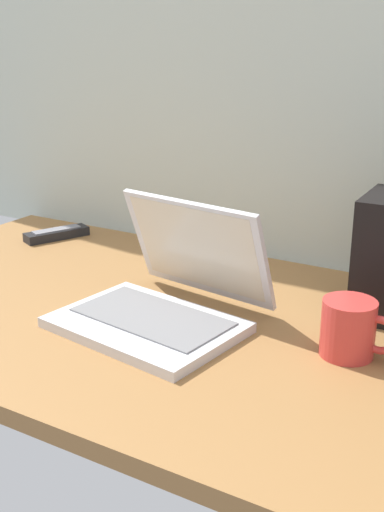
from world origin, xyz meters
TOP-DOWN VIEW (x-y plane):
  - desk at (0.00, 0.00)m, footprint 1.60×0.76m
  - laptop at (-0.09, -0.03)m, footprint 0.34×0.33m
  - coffee_mug at (0.24, 0.01)m, footprint 0.12×0.09m
  - remote_control_near at (-0.59, 0.25)m, footprint 0.11×0.16m

SIDE VIEW (x-z plane):
  - desk at x=0.00m, z-range 0.00..0.03m
  - remote_control_near at x=-0.59m, z-range 0.03..0.05m
  - laptop at x=-0.09m, z-range -0.03..0.18m
  - coffee_mug at x=0.24m, z-range 0.03..0.12m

